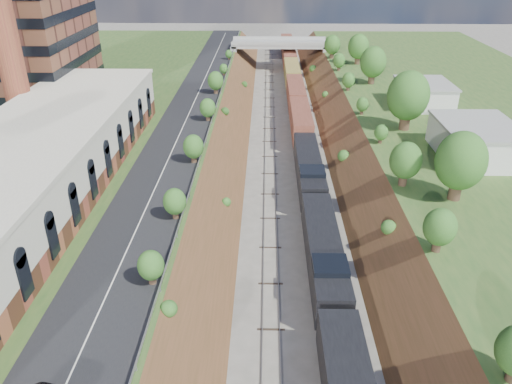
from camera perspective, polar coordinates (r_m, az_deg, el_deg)
name	(u,v)px	position (r m, az deg, el deg)	size (l,w,h in m)	color
platform_left	(64,148)	(78.96, -21.13, 4.76)	(44.00, 180.00, 5.00)	#2E5221
embankment_left	(213,164)	(74.50, -4.91, 3.16)	(7.07, 180.00, 7.07)	brown
embankment_right	(362,166)	(75.43, 11.97, 2.96)	(7.07, 180.00, 7.07)	brown
rail_left_track	(270,164)	(74.05, 1.57, 3.18)	(1.58, 180.00, 0.18)	gray
rail_right_track	(305,165)	(74.28, 5.59, 3.13)	(1.58, 180.00, 0.18)	gray
road	(181,132)	(73.24, -8.60, 6.79)	(8.00, 180.00, 0.10)	black
guardrail	(209,129)	(72.31, -5.42, 7.13)	(0.10, 171.00, 0.70)	#99999E
commercial_building	(23,173)	(56.30, -25.06, 1.95)	(14.30, 62.30, 7.00)	brown
overpass	(279,49)	(132.22, 2.68, 15.98)	(24.50, 8.30, 7.40)	gray
white_building_near	(476,142)	(69.36, 23.87, 5.30)	(9.00, 12.00, 4.00)	silver
white_building_far	(424,95)	(88.94, 18.62, 10.48)	(8.00, 10.00, 3.60)	silver
tree_right_large	(461,161)	(55.78, 22.37, 3.26)	(5.25, 5.25, 7.61)	#473323
tree_left_crest	(143,300)	(36.98, -12.82, -11.99)	(2.45, 2.45, 3.55)	#473323
freight_train	(299,110)	(90.68, 4.89, 9.35)	(3.17, 144.30, 4.70)	black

